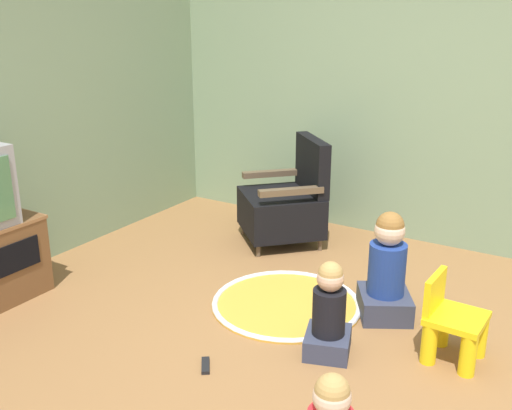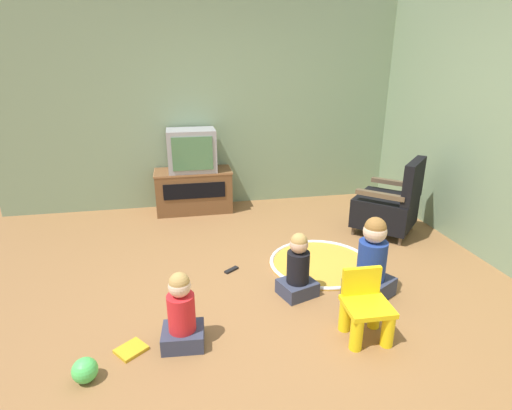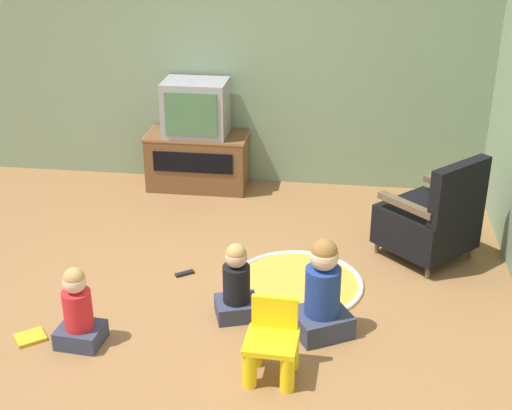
{
  "view_description": "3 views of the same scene",
  "coord_description": "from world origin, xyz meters",
  "px_view_note": "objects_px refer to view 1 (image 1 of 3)",
  "views": [
    {
      "loc": [
        -2.61,
        -1.24,
        1.9
      ],
      "look_at": [
        0.19,
        0.49,
        0.81
      ],
      "focal_mm": 42.0,
      "sensor_mm": 36.0,
      "label": 1
    },
    {
      "loc": [
        -0.73,
        -2.83,
        1.88
      ],
      "look_at": [
        -0.09,
        0.42,
        0.68
      ],
      "focal_mm": 28.0,
      "sensor_mm": 36.0,
      "label": 2
    },
    {
      "loc": [
        0.89,
        -4.18,
        2.8
      ],
      "look_at": [
        0.26,
        0.44,
        0.66
      ],
      "focal_mm": 50.0,
      "sensor_mm": 36.0,
      "label": 3
    }
  ],
  "objects_px": {
    "child_watching_left": "(387,272)",
    "black_armchair": "(286,204)",
    "child_watching_right": "(328,314)",
    "yellow_kid_chair": "(452,326)",
    "remote_control": "(205,366)"
  },
  "relations": [
    {
      "from": "remote_control",
      "to": "child_watching_left",
      "type": "bearing_deg",
      "value": -66.23
    },
    {
      "from": "child_watching_left",
      "to": "child_watching_right",
      "type": "height_order",
      "value": "child_watching_left"
    },
    {
      "from": "black_armchair",
      "to": "child_watching_right",
      "type": "height_order",
      "value": "black_armchair"
    },
    {
      "from": "black_armchair",
      "to": "remote_control",
      "type": "distance_m",
      "value": 2.0
    },
    {
      "from": "yellow_kid_chair",
      "to": "child_watching_right",
      "type": "bearing_deg",
      "value": 119.32
    },
    {
      "from": "child_watching_left",
      "to": "black_armchair",
      "type": "bearing_deg",
      "value": 25.9
    },
    {
      "from": "yellow_kid_chair",
      "to": "child_watching_left",
      "type": "height_order",
      "value": "child_watching_left"
    },
    {
      "from": "black_armchair",
      "to": "yellow_kid_chair",
      "type": "bearing_deg",
      "value": 11.07
    },
    {
      "from": "black_armchair",
      "to": "child_watching_left",
      "type": "height_order",
      "value": "black_armchair"
    },
    {
      "from": "black_armchair",
      "to": "child_watching_left",
      "type": "xyz_separation_m",
      "value": [
        -0.8,
        -1.18,
        -0.03
      ]
    },
    {
      "from": "black_armchair",
      "to": "remote_control",
      "type": "relative_size",
      "value": 6.01
    },
    {
      "from": "black_armchair",
      "to": "yellow_kid_chair",
      "type": "relative_size",
      "value": 1.81
    },
    {
      "from": "child_watching_right",
      "to": "child_watching_left",
      "type": "bearing_deg",
      "value": -30.31
    },
    {
      "from": "child_watching_right",
      "to": "remote_control",
      "type": "bearing_deg",
      "value": 115.68
    },
    {
      "from": "yellow_kid_chair",
      "to": "child_watching_left",
      "type": "distance_m",
      "value": 0.58
    }
  ]
}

